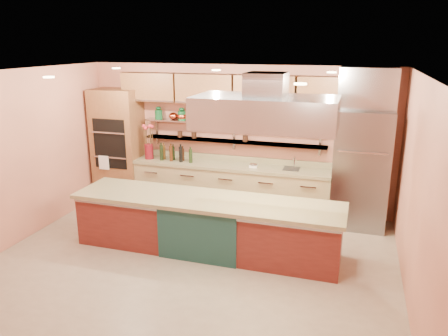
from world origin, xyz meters
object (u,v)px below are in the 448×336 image
(island, at_px, (206,224))
(flower_vase, at_px, (149,151))
(copper_kettle, at_px, (173,116))
(refrigerator, at_px, (361,170))
(kitchen_scale, at_px, (253,165))
(green_canister, at_px, (212,117))

(island, distance_m, flower_vase, 2.58)
(island, relative_size, copper_kettle, 22.96)
(refrigerator, height_order, flower_vase, refrigerator)
(kitchen_scale, height_order, green_canister, green_canister)
(kitchen_scale, xyz_separation_m, green_canister, (-0.89, 0.22, 0.83))
(flower_vase, relative_size, copper_kettle, 1.68)
(refrigerator, bearing_deg, flower_vase, 179.86)
(flower_vase, height_order, green_canister, green_canister)
(flower_vase, xyz_separation_m, kitchen_scale, (2.16, 0.00, -0.11))
(refrigerator, relative_size, kitchen_scale, 14.45)
(copper_kettle, bearing_deg, green_canister, 0.00)
(refrigerator, relative_size, green_canister, 11.84)
(green_canister, bearing_deg, copper_kettle, 180.00)
(green_canister, bearing_deg, refrigerator, -4.67)
(refrigerator, height_order, copper_kettle, refrigerator)
(island, bearing_deg, copper_kettle, 125.47)
(flower_vase, bearing_deg, refrigerator, -0.14)
(refrigerator, relative_size, island, 0.51)
(refrigerator, relative_size, copper_kettle, 11.63)
(flower_vase, bearing_deg, green_canister, 9.80)
(kitchen_scale, relative_size, copper_kettle, 0.80)
(refrigerator, distance_m, kitchen_scale, 1.93)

